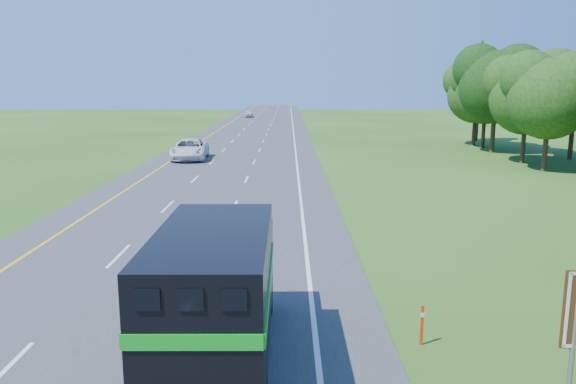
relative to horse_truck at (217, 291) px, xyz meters
name	(u,v)px	position (x,y,z in m)	size (l,w,h in m)	color
road	(236,158)	(-3.14, 38.65, -1.87)	(15.00, 260.00, 0.04)	#38383A
lane_markings	(236,157)	(-3.14, 38.65, -1.84)	(11.15, 260.00, 0.01)	yellow
horse_truck	(217,291)	(0.00, 0.00, 0.00)	(2.52, 7.81, 3.45)	black
white_suv	(190,149)	(-7.15, 37.45, -0.95)	(2.97, 6.45, 1.79)	silver
far_car	(249,114)	(-6.47, 103.05, -1.15)	(1.64, 4.08, 1.39)	silver
delineator	(422,324)	(5.07, 1.14, -1.32)	(0.09, 0.05, 1.07)	red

